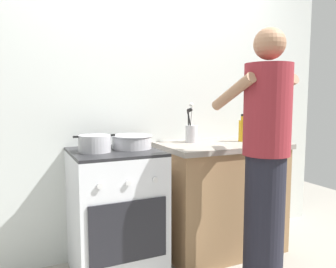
{
  "coord_description": "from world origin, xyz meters",
  "views": [
    {
      "loc": [
        -0.98,
        -2.11,
        1.27
      ],
      "look_at": [
        0.05,
        0.12,
        1.0
      ],
      "focal_mm": 35.77,
      "sensor_mm": 36.0,
      "label": 1
    }
  ],
  "objects_px": {
    "oil_bottle": "(242,130)",
    "mixing_bowl": "(132,141)",
    "stove_range": "(116,213)",
    "pot": "(95,144)",
    "person": "(265,161)",
    "utensil_crock": "(191,132)"
  },
  "relations": [
    {
      "from": "stove_range",
      "to": "utensil_crock",
      "type": "distance_m",
      "value": 0.89
    },
    {
      "from": "pot",
      "to": "oil_bottle",
      "type": "xyz_separation_m",
      "value": [
        1.25,
        0.03,
        0.04
      ]
    },
    {
      "from": "pot",
      "to": "person",
      "type": "height_order",
      "value": "person"
    },
    {
      "from": "mixing_bowl",
      "to": "person",
      "type": "distance_m",
      "value": 0.94
    },
    {
      "from": "pot",
      "to": "utensil_crock",
      "type": "distance_m",
      "value": 0.85
    },
    {
      "from": "pot",
      "to": "utensil_crock",
      "type": "height_order",
      "value": "utensil_crock"
    },
    {
      "from": "mixing_bowl",
      "to": "utensil_crock",
      "type": "height_order",
      "value": "utensil_crock"
    },
    {
      "from": "pot",
      "to": "stove_range",
      "type": "bearing_deg",
      "value": 4.43
    },
    {
      "from": "pot",
      "to": "person",
      "type": "xyz_separation_m",
      "value": [
        0.97,
        -0.58,
        -0.1
      ]
    },
    {
      "from": "pot",
      "to": "mixing_bowl",
      "type": "xyz_separation_m",
      "value": [
        0.28,
        0.05,
        -0.0
      ]
    },
    {
      "from": "pot",
      "to": "oil_bottle",
      "type": "height_order",
      "value": "oil_bottle"
    },
    {
      "from": "stove_range",
      "to": "person",
      "type": "distance_m",
      "value": 1.1
    },
    {
      "from": "utensil_crock",
      "to": "person",
      "type": "height_order",
      "value": "person"
    },
    {
      "from": "stove_range",
      "to": "oil_bottle",
      "type": "relative_size",
      "value": 3.91
    },
    {
      "from": "person",
      "to": "utensil_crock",
      "type": "bearing_deg",
      "value": 100.42
    },
    {
      "from": "stove_range",
      "to": "pot",
      "type": "xyz_separation_m",
      "value": [
        -0.14,
        -0.01,
        0.51
      ]
    },
    {
      "from": "oil_bottle",
      "to": "mixing_bowl",
      "type": "bearing_deg",
      "value": 179.25
    },
    {
      "from": "pot",
      "to": "mixing_bowl",
      "type": "bearing_deg",
      "value": 9.16
    },
    {
      "from": "pot",
      "to": "person",
      "type": "bearing_deg",
      "value": -30.66
    },
    {
      "from": "utensil_crock",
      "to": "oil_bottle",
      "type": "height_order",
      "value": "utensil_crock"
    },
    {
      "from": "utensil_crock",
      "to": "oil_bottle",
      "type": "xyz_separation_m",
      "value": [
        0.42,
        -0.14,
        0.01
      ]
    },
    {
      "from": "pot",
      "to": "oil_bottle",
      "type": "distance_m",
      "value": 1.25
    }
  ]
}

